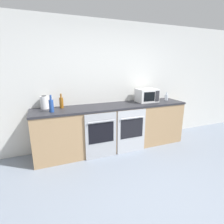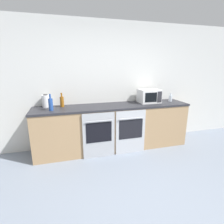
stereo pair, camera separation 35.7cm
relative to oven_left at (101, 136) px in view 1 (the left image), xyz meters
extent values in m
plane|color=gray|center=(0.38, -1.46, -0.45)|extent=(16.00, 16.00, 0.00)
cube|color=silver|center=(0.38, 0.67, 0.85)|extent=(10.00, 0.06, 2.60)
cube|color=tan|center=(0.38, 0.33, 0.00)|extent=(3.14, 0.62, 0.89)
cube|color=#28282D|center=(0.38, 0.33, 0.46)|extent=(3.17, 0.65, 0.04)
cube|color=#A8AAAF|center=(0.00, 0.00, -0.01)|extent=(0.60, 0.03, 0.88)
cube|color=black|center=(0.00, -0.02, 0.06)|extent=(0.48, 0.01, 0.39)
cylinder|color=#A8AAAF|center=(0.00, -0.04, 0.29)|extent=(0.50, 0.02, 0.02)
cube|color=#B7BABF|center=(0.64, 0.00, -0.01)|extent=(0.60, 0.03, 0.88)
cube|color=black|center=(0.64, -0.02, 0.06)|extent=(0.48, 0.01, 0.39)
cylinder|color=#B7BABF|center=(0.64, -0.04, 0.29)|extent=(0.50, 0.02, 0.02)
cube|color=silver|center=(1.20, 0.39, 0.63)|extent=(0.44, 0.33, 0.29)
cube|color=black|center=(1.16, 0.22, 0.63)|extent=(0.27, 0.01, 0.19)
cube|color=#2D2D33|center=(1.36, 0.22, 0.63)|extent=(0.10, 0.01, 0.23)
cylinder|color=#234793|center=(-0.82, 0.23, 0.59)|extent=(0.08, 0.08, 0.21)
cylinder|color=#234793|center=(-0.82, 0.23, 0.74)|extent=(0.03, 0.03, 0.08)
cylinder|color=silver|center=(1.73, 0.37, 0.55)|extent=(0.08, 0.08, 0.13)
cylinder|color=silver|center=(1.73, 0.37, 0.64)|extent=(0.03, 0.03, 0.05)
cylinder|color=#8C5114|center=(-0.62, 0.48, 0.58)|extent=(0.07, 0.07, 0.20)
cylinder|color=#8C5114|center=(-0.62, 0.48, 0.72)|extent=(0.03, 0.03, 0.08)
cylinder|color=white|center=(-0.92, 0.54, 0.60)|extent=(0.15, 0.15, 0.23)
cylinder|color=#262628|center=(-0.92, 0.54, 0.72)|extent=(0.08, 0.08, 0.01)
camera|label=1|loc=(-0.93, -2.88, 1.27)|focal=28.00mm
camera|label=2|loc=(-0.59, -3.00, 1.27)|focal=28.00mm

